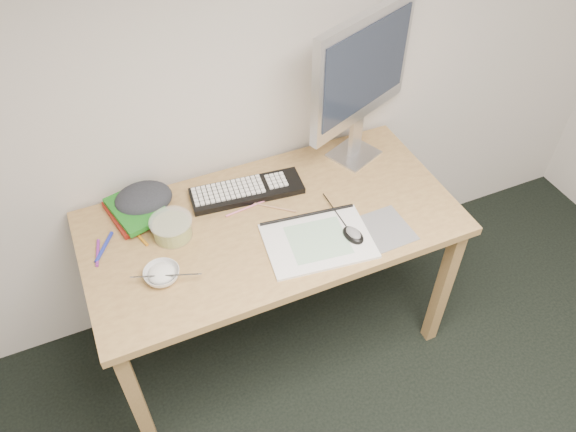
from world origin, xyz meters
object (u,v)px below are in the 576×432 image
at_px(sketchpad, 318,241).
at_px(keyboard, 247,191).
at_px(desk, 272,235).
at_px(monitor, 362,73).
at_px(rice_bowl, 162,275).

xyz_separation_m(sketchpad, keyboard, (-0.14, 0.35, 0.01)).
relative_size(desk, sketchpad, 3.69).
bearing_deg(keyboard, sketchpad, -61.27).
relative_size(keyboard, monitor, 0.70).
bearing_deg(monitor, desk, -177.62).
bearing_deg(monitor, sketchpad, -155.43).
distance_m(keyboard, monitor, 0.63).
bearing_deg(rice_bowl, sketchpad, -6.29).
relative_size(sketchpad, rice_bowl, 3.11).
distance_m(monitor, rice_bowl, 1.04).
height_order(monitor, rice_bowl, monitor).
relative_size(desk, rice_bowl, 11.46).
bearing_deg(keyboard, rice_bowl, -139.31).
xyz_separation_m(keyboard, monitor, (0.50, 0.05, 0.38)).
bearing_deg(rice_bowl, keyboard, 34.52).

